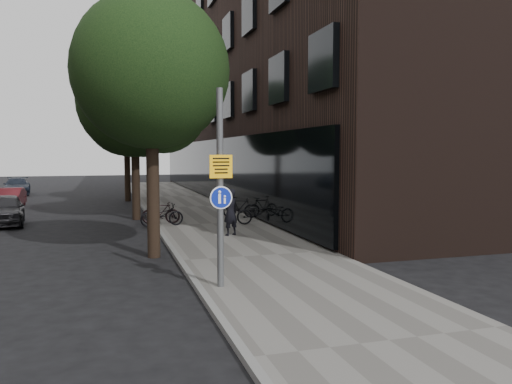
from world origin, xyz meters
name	(u,v)px	position (x,y,z in m)	size (l,w,h in m)	color
ground	(295,292)	(0.00, 0.00, 0.00)	(120.00, 120.00, 0.00)	black
sidewalk	(212,225)	(0.25, 10.00, 0.06)	(4.50, 60.00, 0.12)	slate
curb_edge	(157,227)	(-2.00, 10.00, 0.07)	(0.15, 60.00, 0.13)	slate
building_right_dark_brick	(295,64)	(8.50, 22.00, 9.00)	(12.00, 40.00, 18.00)	black
street_tree_near	(153,78)	(-2.53, 4.64, 5.11)	(4.40, 4.40, 7.50)	black
street_tree_mid	(136,105)	(-2.53, 13.14, 5.11)	(5.00, 5.00, 7.80)	black
street_tree_far	(127,119)	(-2.53, 22.14, 5.11)	(5.00, 5.00, 7.80)	black
signpost	(220,188)	(-1.55, 0.46, 2.26)	(0.49, 0.14, 4.24)	#595B5E
pedestrian	(230,212)	(0.25, 6.87, 0.94)	(0.59, 0.39, 1.63)	black
parked_bike_facade_near	(259,213)	(2.00, 9.15, 0.59)	(0.63, 1.80, 0.95)	black
parked_bike_facade_far	(240,207)	(1.81, 11.42, 0.58)	(0.43, 1.54, 0.93)	black
parked_bike_curb_near	(162,215)	(-1.80, 9.84, 0.56)	(0.59, 1.69, 0.89)	black
parked_bike_curb_far	(161,212)	(-1.77, 10.51, 0.58)	(0.43, 1.54, 0.92)	black
parked_car_near	(4,210)	(-7.98, 12.84, 0.65)	(1.53, 3.80, 1.29)	#232326
parked_car_mid	(11,198)	(-8.93, 20.27, 0.53)	(1.12, 3.22, 1.06)	maroon
parked_car_far	(17,186)	(-10.01, 29.12, 0.61)	(1.71, 4.22, 1.22)	#1C2432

